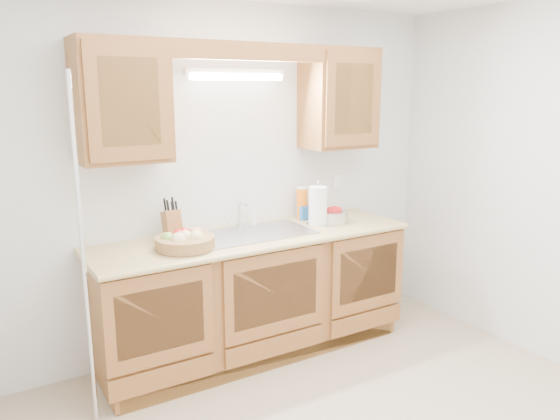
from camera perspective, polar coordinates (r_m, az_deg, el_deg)
room at (r=2.79m, az=8.93°, el=-1.09°), size 3.52×3.50×2.50m
base_cabinets at (r=3.99m, az=-2.76°, el=-8.92°), size 2.20×0.60×0.86m
countertop at (r=3.84m, az=-2.72°, el=-2.87°), size 2.30×0.63×0.04m
upper_cabinet_left at (r=3.53m, az=-16.24°, el=10.84°), size 0.55×0.33×0.75m
upper_cabinet_right at (r=4.28m, az=6.16°, el=11.50°), size 0.55×0.33×0.75m
valance at (r=3.71m, az=-2.97°, el=16.25°), size 2.20×0.05×0.12m
fluorescent_fixture at (r=3.90m, az=-4.57°, el=13.95°), size 0.76×0.08×0.08m
sink at (r=3.87m, az=-2.86°, el=-3.54°), size 0.84×0.46×0.36m
wire_shelf_pole at (r=3.18m, az=-19.85°, el=-4.65°), size 0.03×0.03×2.00m
outlet_plate at (r=4.54m, az=5.97°, el=2.99°), size 0.08×0.01×0.12m
fruit_basket at (r=3.54m, az=-9.91°, el=-3.17°), size 0.45×0.45×0.12m
knife_block at (r=3.73m, az=-11.21°, el=-1.53°), size 0.10×0.17×0.30m
orange_canister at (r=4.25m, az=2.30°, el=0.72°), size 0.10×0.10×0.26m
soap_bottle at (r=4.25m, az=2.38°, el=0.11°), size 0.09×0.09×0.17m
sponge at (r=3.84m, az=-11.65°, el=-2.64°), size 0.13×0.11×0.02m
paper_towel at (r=4.07m, az=3.98°, el=0.40°), size 0.17×0.17×0.34m
apple_bowl at (r=4.18m, az=5.55°, el=-0.58°), size 0.31×0.31×0.12m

